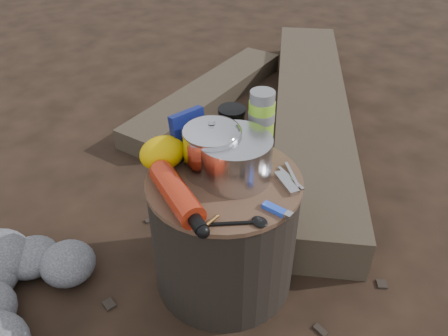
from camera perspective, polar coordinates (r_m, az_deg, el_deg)
ground at (r=1.68m, az=0.00°, el=-13.31°), size 60.00×60.00×0.00m
stump at (r=1.52m, az=0.00°, el=-7.95°), size 0.48×0.48×0.44m
rock_ring at (r=1.54m, az=-21.51°, el=-18.16°), size 0.41×0.88×0.17m
log_main at (r=2.49m, az=10.75°, el=6.95°), size 1.72×1.79×0.18m
log_small at (r=2.70m, az=-1.99°, el=9.09°), size 1.30×0.68×0.11m
foil_windscreen at (r=1.35m, az=1.35°, el=1.24°), size 0.22×0.22×0.14m
camping_pot at (r=1.36m, az=-1.51°, el=2.52°), size 0.17×0.17×0.17m
fuel_bottle at (r=1.27m, az=-5.93°, el=-3.26°), size 0.12×0.31×0.07m
thermos at (r=1.46m, az=4.67°, el=5.77°), size 0.08×0.08×0.21m
travel_mug at (r=1.51m, az=0.98°, el=5.22°), size 0.09×0.09×0.13m
stuff_sack at (r=1.42m, az=-7.71°, el=1.91°), size 0.15×0.12×0.10m
food_pouch at (r=1.46m, az=-4.44°, el=4.30°), size 0.12×0.04×0.15m
lighter at (r=1.27m, az=6.34°, el=-5.10°), size 0.05×0.09×0.02m
multitool at (r=1.37m, az=7.84°, el=-1.87°), size 0.06×0.11×0.02m
pot_grabber at (r=1.39m, az=8.35°, el=-1.16°), size 0.07×0.13×0.01m
spork at (r=1.22m, az=1.15°, el=-6.89°), size 0.15×0.11×0.01m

